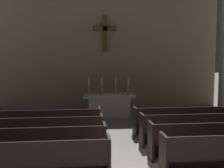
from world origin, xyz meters
TOP-DOWN VIEW (x-y plane):
  - pew_left_row_1 at (-2.29, -0.04)m, footprint 3.47×0.50m
  - pew_left_row_2 at (-2.29, 1.02)m, footprint 3.47×0.50m
  - pew_left_row_3 at (-2.29, 2.09)m, footprint 3.47×0.50m
  - pew_left_row_4 at (-2.29, 3.15)m, footprint 3.47×0.50m
  - pew_right_row_2 at (2.29, 1.02)m, footprint 3.47×0.50m
  - pew_right_row_3 at (2.29, 2.09)m, footprint 3.47×0.50m
  - pew_right_row_4 at (2.29, 3.15)m, footprint 3.47×0.50m
  - altar at (0.00, 6.04)m, footprint 2.20×0.90m
  - candlestick_outer_left at (-0.85, 6.04)m, footprint 0.16×0.16m
  - candlestick_inner_left at (-0.30, 6.04)m, footprint 0.16×0.16m
  - candlestick_inner_right at (0.30, 6.04)m, footprint 0.16×0.16m
  - candlestick_outer_right at (0.85, 6.04)m, footprint 0.16×0.16m
  - apse_with_cross at (0.00, 8.28)m, footprint 11.63×0.46m

SIDE VIEW (x-z plane):
  - pew_left_row_1 at x=-2.29m, z-range 0.00..0.95m
  - pew_left_row_2 at x=-2.29m, z-range 0.00..0.95m
  - pew_left_row_3 at x=-2.29m, z-range 0.00..0.95m
  - pew_left_row_4 at x=-2.29m, z-range 0.00..0.95m
  - pew_right_row_2 at x=2.29m, z-range 0.00..0.95m
  - pew_right_row_3 at x=2.29m, z-range 0.00..0.95m
  - pew_right_row_4 at x=2.29m, z-range 0.00..0.95m
  - altar at x=0.00m, z-range 0.03..1.04m
  - candlestick_outer_left at x=-0.85m, z-range 0.88..1.59m
  - candlestick_inner_left at x=-0.30m, z-range 0.88..1.59m
  - candlestick_inner_right at x=0.30m, z-range 0.88..1.59m
  - candlestick_outer_right at x=0.85m, z-range 0.88..1.59m
  - apse_with_cross at x=0.00m, z-range 0.00..6.78m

